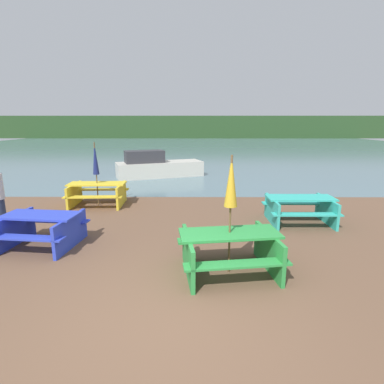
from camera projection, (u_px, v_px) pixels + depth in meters
ground_plane at (169, 322)px, 4.13m from camera, size 60.00×60.00×0.00m
water at (191, 146)px, 35.47m from camera, size 60.00×50.00×0.00m
far_treeline at (192, 127)px, 54.52m from camera, size 80.00×1.60×4.00m
picnic_table_green at (229, 248)px, 5.42m from camera, size 1.95×1.61×0.77m
picnic_table_blue at (42, 227)px, 6.59m from camera, size 1.74×1.54×0.74m
picnic_table_teal at (300, 207)px, 8.14m from camera, size 1.78×1.39×0.73m
picnic_table_yellow at (98, 192)px, 9.91m from camera, size 1.88×1.45×0.75m
umbrella_gold at (231, 183)px, 5.15m from camera, size 0.23×0.23×2.15m
umbrella_navy at (95, 159)px, 9.67m from camera, size 0.20×0.20×2.08m
boat at (157, 167)px, 15.26m from camera, size 4.53×2.78×1.35m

